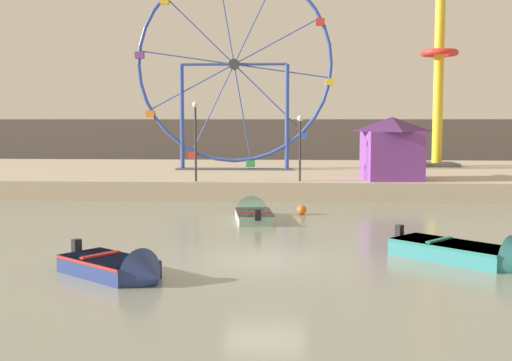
{
  "coord_description": "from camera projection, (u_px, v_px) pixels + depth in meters",
  "views": [
    {
      "loc": [
        0.85,
        -19.28,
        4.3
      ],
      "look_at": [
        -0.76,
        8.32,
        1.71
      ],
      "focal_mm": 45.2,
      "sensor_mm": 36.0,
      "label": 1
    }
  ],
  "objects": [
    {
      "name": "ferris_wheel_blue_frame",
      "position": [
        234.0,
        68.0,
        42.22
      ],
      "size": [
        13.1,
        1.2,
        13.38
      ],
      "color": "#334CA8",
      "rests_on": "quay_promenade"
    },
    {
      "name": "motorboat_navy_blue",
      "position": [
        123.0,
        269.0,
        17.47
      ],
      "size": [
        3.73,
        3.35,
        1.39
      ],
      "rotation": [
        0.0,
        0.0,
        5.62
      ],
      "color": "navy",
      "rests_on": "ground_plane"
    },
    {
      "name": "motorboat_seafoam",
      "position": [
        253.0,
        213.0,
        28.44
      ],
      "size": [
        2.02,
        4.2,
        1.42
      ],
      "rotation": [
        0.0,
        0.0,
        1.72
      ],
      "color": "#93BCAD",
      "rests_on": "ground_plane"
    },
    {
      "name": "quay_promenade",
      "position": [
        281.0,
        176.0,
        43.67
      ],
      "size": [
        110.0,
        19.7,
        1.03
      ],
      "primitive_type": "cube",
      "color": "#B7A88E",
      "rests_on": "ground_plane"
    },
    {
      "name": "mooring_buoy_orange",
      "position": [
        302.0,
        210.0,
        29.39
      ],
      "size": [
        0.44,
        0.44,
        0.44
      ],
      "primitive_type": "sphere",
      "color": "orange",
      "rests_on": "ground_plane"
    },
    {
      "name": "drop_tower_yellow_tower",
      "position": [
        439.0,
        79.0,
        45.55
      ],
      "size": [
        2.8,
        2.8,
        13.45
      ],
      "color": "gold",
      "rests_on": "quay_promenade"
    },
    {
      "name": "motorboat_teal_painted",
      "position": [
        479.0,
        255.0,
        19.27
      ],
      "size": [
        4.44,
        4.33,
        1.48
      ],
      "rotation": [
        0.0,
        0.0,
        5.52
      ],
      "color": "teal",
      "rests_on": "ground_plane"
    },
    {
      "name": "carnival_booth_purple_stall",
      "position": [
        392.0,
        147.0,
        35.53
      ],
      "size": [
        3.52,
        3.76,
        3.46
      ],
      "rotation": [
        0.0,
        0.0,
        0.08
      ],
      "color": "purple",
      "rests_on": "quay_promenade"
    },
    {
      "name": "ground_plane",
      "position": [
        265.0,
        262.0,
        19.62
      ],
      "size": [
        240.0,
        240.0,
        0.0
      ],
      "primitive_type": "plane",
      "color": "gray"
    },
    {
      "name": "promenade_lamp_far",
      "position": [
        300.0,
        138.0,
        34.45
      ],
      "size": [
        0.32,
        0.32,
        3.53
      ],
      "color": "#2D2D33",
      "rests_on": "quay_promenade"
    },
    {
      "name": "distant_town_skyline",
      "position": [
        285.0,
        142.0,
        61.31
      ],
      "size": [
        140.0,
        3.0,
        4.4
      ],
      "primitive_type": "cube",
      "color": "#564C47",
      "rests_on": "ground_plane"
    },
    {
      "name": "promenade_lamp_near",
      "position": [
        195.0,
        130.0,
        34.34
      ],
      "size": [
        0.32,
        0.32,
        4.27
      ],
      "color": "#2D2D33",
      "rests_on": "quay_promenade"
    }
  ]
}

